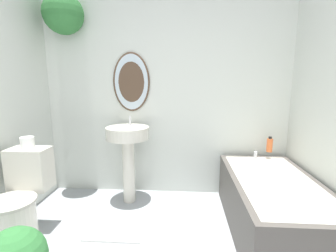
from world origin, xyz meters
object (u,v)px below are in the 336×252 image
(pedestal_sink, at_px, (128,145))
(bathtub, at_px, (273,205))
(toilet, at_px, (19,204))
(toilet_paper_roll, at_px, (27,143))
(shampoo_bottle, at_px, (270,145))

(pedestal_sink, relative_size, bathtub, 0.67)
(toilet, relative_size, pedestal_sink, 0.80)
(bathtub, height_order, toilet_paper_roll, toilet_paper_roll)
(bathtub, relative_size, shampoo_bottle, 8.32)
(bathtub, distance_m, shampoo_bottle, 0.74)
(toilet, bearing_deg, shampoo_bottle, 21.04)
(bathtub, distance_m, toilet_paper_roll, 2.21)
(toilet, height_order, toilet_paper_roll, toilet_paper_roll)
(pedestal_sink, xyz_separation_m, toilet_paper_roll, (-0.74, -0.57, 0.16))
(shampoo_bottle, bearing_deg, toilet, -158.96)
(toilet, xyz_separation_m, shampoo_bottle, (2.28, 0.88, 0.31))
(shampoo_bottle, bearing_deg, pedestal_sink, -175.30)
(toilet, xyz_separation_m, pedestal_sink, (0.74, 0.75, 0.31))
(toilet, xyz_separation_m, bathtub, (2.13, 0.27, -0.07))
(toilet, bearing_deg, bathtub, 7.15)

